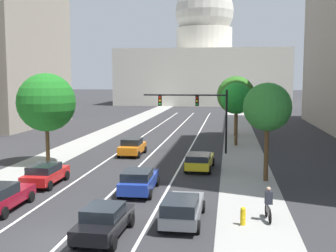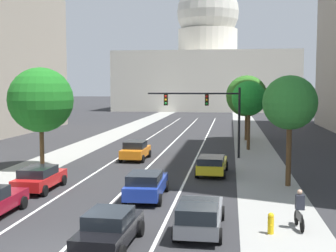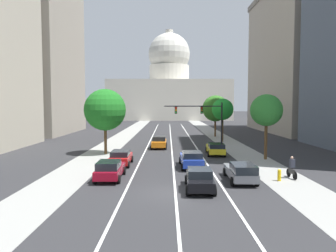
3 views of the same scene
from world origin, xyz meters
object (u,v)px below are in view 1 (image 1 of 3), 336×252
at_px(car_gray, 182,208).
at_px(street_tree_mid_right, 267,107).
at_px(car_blue, 139,180).
at_px(car_yellow, 200,160).
at_px(street_tree_far_right, 236,95).
at_px(capitol_building, 204,64).
at_px(cyclist, 268,204).
at_px(fire_hydrant, 243,216).
at_px(street_tree_near_right, 237,99).
at_px(car_black, 104,221).
at_px(car_red, 45,174).
at_px(car_crimson, 1,197).
at_px(street_tree_mid_left, 46,102).
at_px(traffic_signal_mast, 199,108).
at_px(car_orange, 132,147).

relative_size(car_gray, street_tree_mid_right, 0.71).
bearing_deg(car_blue, car_yellow, -25.71).
bearing_deg(street_tree_far_right, capitol_building, 96.64).
height_order(cyclist, street_tree_mid_right, street_tree_mid_right).
distance_m(car_gray, street_tree_far_right, 33.62).
distance_m(fire_hydrant, street_tree_mid_right, 10.69).
height_order(car_gray, street_tree_near_right, street_tree_near_right).
height_order(car_black, street_tree_near_right, street_tree_near_right).
bearing_deg(car_red, cyclist, -110.98).
bearing_deg(street_tree_mid_right, street_tree_near_right, 96.53).
bearing_deg(car_red, street_tree_near_right, -33.93).
xyz_separation_m(car_crimson, street_tree_far_right, (12.85, 32.46, 4.22)).
height_order(cyclist, street_tree_mid_left, street_tree_mid_left).
bearing_deg(street_tree_far_right, car_black, -100.04).
relative_size(car_blue, street_tree_mid_left, 0.63).
height_order(street_tree_near_right, street_tree_far_right, street_tree_far_right).
height_order(car_black, car_crimson, car_crimson).
bearing_deg(capitol_building, car_crimson, -92.81).
distance_m(capitol_building, traffic_signal_mast, 81.40).
relative_size(car_orange, street_tree_far_right, 0.57).
bearing_deg(street_tree_mid_left, fire_hydrant, -39.90).
xyz_separation_m(car_red, street_tree_near_right, (12.82, 19.12, 4.19)).
relative_size(car_gray, street_tree_near_right, 0.72).
bearing_deg(car_blue, capitol_building, -0.31).
height_order(car_yellow, cyclist, cyclist).
height_order(capitol_building, car_blue, capitol_building).
distance_m(car_blue, street_tree_mid_right, 10.10).
bearing_deg(traffic_signal_mast, street_tree_near_right, 55.82).
height_order(car_orange, street_tree_near_right, street_tree_near_right).
relative_size(car_black, street_tree_near_right, 0.66).
bearing_deg(car_orange, car_crimson, 170.03).
bearing_deg(car_gray, car_blue, 32.29).
height_order(car_gray, fire_hydrant, car_gray).
xyz_separation_m(car_yellow, street_tree_mid_left, (-12.61, 0.64, 4.35)).
distance_m(capitol_building, fire_hydrant, 101.91).
relative_size(car_gray, street_tree_mid_left, 0.64).
xyz_separation_m(car_blue, fire_hydrant, (6.22, -5.14, -0.33)).
xyz_separation_m(car_black, street_tree_mid_right, (8.06, 11.89, 4.36)).
xyz_separation_m(capitol_building, car_crimson, (-4.94, -100.53, -10.09)).
bearing_deg(fire_hydrant, car_red, 154.01).
xyz_separation_m(street_tree_near_right, street_tree_mid_left, (-15.57, -12.35, 0.16)).
bearing_deg(cyclist, street_tree_far_right, -2.91).
bearing_deg(car_blue, car_orange, 13.21).
bearing_deg(street_tree_near_right, car_red, -123.85).
bearing_deg(car_red, car_crimson, 179.93).
relative_size(car_blue, car_red, 1.11).
height_order(car_crimson, fire_hydrant, car_crimson).
bearing_deg(car_gray, capitol_building, 3.57).
distance_m(car_blue, car_yellow, 7.93).
xyz_separation_m(car_blue, street_tree_near_right, (6.24, 20.21, 4.15)).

